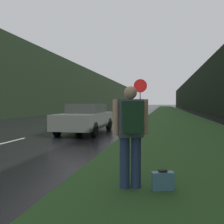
% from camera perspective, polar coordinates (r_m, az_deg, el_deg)
% --- Properties ---
extents(grass_verge, '(6.00, 240.00, 0.02)m').
position_cam_1_polar(grass_verge, '(41.83, 13.75, -0.08)').
color(grass_verge, '#26471E').
rests_on(grass_verge, ground_plane).
extents(lane_stripe_b, '(0.12, 3.00, 0.01)m').
position_cam_1_polar(lane_stripe_b, '(10.00, -24.96, -6.89)').
color(lane_stripe_b, silver).
rests_on(lane_stripe_b, ground_plane).
extents(lane_stripe_c, '(0.12, 3.00, 0.01)m').
position_cam_1_polar(lane_stripe_c, '(16.10, -9.71, -3.40)').
color(lane_stripe_c, silver).
rests_on(lane_stripe_c, ground_plane).
extents(lane_stripe_d, '(0.12, 3.00, 0.01)m').
position_cam_1_polar(lane_stripe_d, '(22.72, -3.10, -1.79)').
color(lane_stripe_d, silver).
rests_on(lane_stripe_d, ground_plane).
extents(lane_stripe_e, '(0.12, 3.00, 0.01)m').
position_cam_1_polar(lane_stripe_e, '(29.52, 0.49, -0.90)').
color(lane_stripe_e, silver).
rests_on(lane_stripe_e, ground_plane).
extents(treeline_far_side, '(2.00, 140.00, 8.64)m').
position_cam_1_polar(treeline_far_side, '(54.31, -5.08, 5.00)').
color(treeline_far_side, black).
rests_on(treeline_far_side, ground_plane).
extents(treeline_near_side, '(2.00, 140.00, 7.75)m').
position_cam_1_polar(treeline_near_side, '(52.33, 20.10, 4.51)').
color(treeline_near_side, black).
rests_on(treeline_near_side, ground_plane).
extents(stop_sign, '(0.75, 0.07, 2.89)m').
position_cam_1_polar(stop_sign, '(13.37, 6.81, 3.29)').
color(stop_sign, slate).
rests_on(stop_sign, ground_plane).
extents(hitchhiker_with_backpack, '(0.61, 0.52, 1.83)m').
position_cam_1_polar(hitchhiker_with_backpack, '(4.19, 4.55, -4.46)').
color(hitchhiker_with_backpack, navy).
rests_on(hitchhiker_with_backpack, ground_plane).
extents(suitcase, '(0.41, 0.26, 0.37)m').
position_cam_1_polar(suitcase, '(4.39, 12.10, -15.96)').
color(suitcase, teal).
rests_on(suitcase, ground_plane).
extents(car_passing_near, '(2.00, 4.72, 1.51)m').
position_cam_1_polar(car_passing_near, '(12.40, -6.29, -1.44)').
color(car_passing_near, '#4C514C').
rests_on(car_passing_near, ground_plane).
extents(car_passing_far, '(1.94, 4.03, 1.40)m').
position_cam_1_polar(car_passing_far, '(33.47, 5.47, 0.66)').
color(car_passing_far, black).
rests_on(car_passing_far, ground_plane).
extents(car_oncoming, '(1.83, 4.05, 1.37)m').
position_cam_1_polar(car_oncoming, '(57.93, 4.23, 1.22)').
color(car_oncoming, maroon).
rests_on(car_oncoming, ground_plane).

